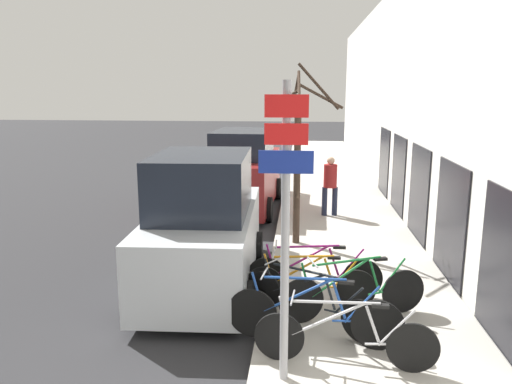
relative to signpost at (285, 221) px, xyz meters
name	(u,v)px	position (x,y,z in m)	size (l,w,h in m)	color
ground_plane	(245,214)	(-1.42, 8.32, -2.07)	(80.00, 80.00, 0.00)	#28282B
sidewalk_curb	(332,193)	(1.18, 11.12, -2.00)	(3.20, 32.00, 0.15)	#ADA89E
building_facade	(391,97)	(2.93, 11.06, 1.15)	(0.23, 32.00, 6.50)	silver
signpost	(285,221)	(0.00, 0.00, 0.00)	(0.59, 0.12, 3.44)	#939399
bicycle_0	(345,338)	(0.73, 0.34, -1.55)	(2.23, 0.44, 0.87)	black
bicycle_1	(313,315)	(0.36, 0.88, -1.52)	(2.34, 0.46, 0.95)	black
bicycle_2	(310,301)	(0.32, 1.40, -1.56)	(1.88, 1.28, 0.84)	black
bicycle_3	(353,292)	(0.96, 1.69, -1.53)	(2.19, 0.78, 0.93)	black
bicycle_4	(310,283)	(0.33, 2.07, -1.56)	(2.04, 0.44, 0.84)	black
bicycle_5	(314,274)	(0.40, 2.42, -1.54)	(2.21, 0.44, 0.89)	black
parked_car_0	(204,228)	(-1.54, 3.07, -1.00)	(2.07, 4.35, 2.41)	#B2B7BC
parked_car_1	(244,173)	(-1.52, 8.95, -1.00)	(2.05, 4.63, 2.33)	maroon
pedestrian_near	(330,182)	(0.92, 7.82, -1.01)	(0.42, 0.35, 1.59)	#1E2338
street_tree	(299,159)	(0.10, 5.29, -0.05)	(1.65, 1.60, 3.87)	#3D2D23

